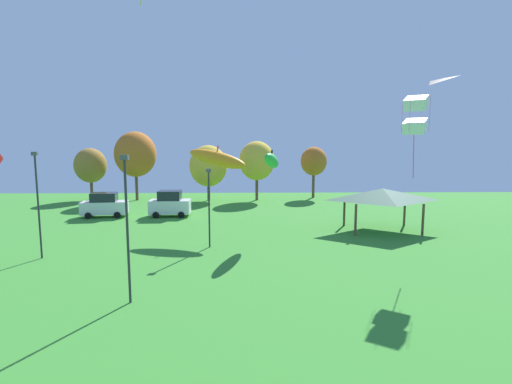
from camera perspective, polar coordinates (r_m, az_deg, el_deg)
kite_flying_3 at (r=30.33m, az=2.25°, el=4.47°), size 1.79×4.31×1.79m
kite_flying_7 at (r=27.24m, az=21.84°, el=10.20°), size 1.87×1.91×5.24m
kite_flying_9 at (r=33.14m, az=-5.61°, el=4.75°), size 5.50×3.72×2.22m
kite_flying_11 at (r=23.18m, az=23.41°, el=12.50°), size 1.38×1.73×0.43m
parked_car_leftmost at (r=42.65m, az=-20.85°, el=-1.76°), size 4.58×2.34×2.44m
parked_car_second_from_left at (r=41.10m, az=-12.20°, el=-1.66°), size 4.04×2.16×2.61m
park_pavilion at (r=35.36m, az=17.61°, el=-0.35°), size 7.07×4.92×3.60m
light_post_0 at (r=29.15m, az=-28.72°, el=-0.96°), size 0.36×0.20×6.93m
light_post_1 at (r=19.46m, az=-17.95°, el=-4.07°), size 0.36×0.20×7.02m
light_post_2 at (r=28.53m, az=-6.73°, el=-1.57°), size 0.36×0.20×5.66m
treeline_tree_0 at (r=55.36m, az=-22.58°, el=3.51°), size 4.01×4.01×6.62m
treeline_tree_1 at (r=52.77m, az=-16.84°, el=5.17°), size 5.18×5.18×8.70m
treeline_tree_2 at (r=50.69m, az=-6.83°, el=3.70°), size 4.74×4.74×7.00m
treeline_tree_3 at (r=50.58m, az=0.11°, el=4.46°), size 4.50×4.50×7.50m
treeline_tree_4 at (r=53.43m, az=8.25°, el=4.34°), size 3.45×3.45×6.75m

